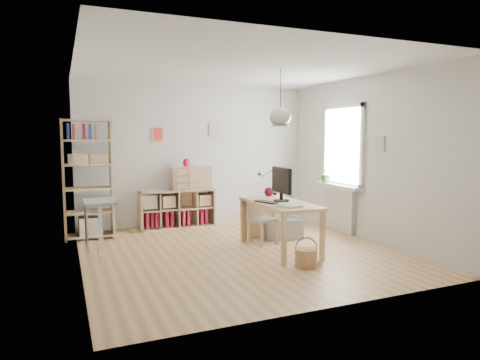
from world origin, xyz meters
name	(u,v)px	position (x,y,z in m)	size (l,w,h in m)	color
ground	(242,252)	(0.00, 0.00, 0.00)	(4.50, 4.50, 0.00)	tan
room_shell	(280,117)	(0.55, -0.15, 2.00)	(4.50, 4.50, 4.50)	silver
window_unit	(343,146)	(2.23, 0.60, 1.55)	(0.07, 1.16, 1.46)	white
radiator	(340,209)	(2.19, 0.60, 0.40)	(0.10, 0.80, 0.80)	silver
windowsill	(338,186)	(2.14, 0.60, 0.83)	(0.22, 1.20, 0.06)	silver
desk	(279,208)	(0.55, -0.15, 0.66)	(0.70, 1.50, 0.75)	#E2C182
cube_shelf	(176,212)	(-0.47, 2.08, 0.30)	(1.40, 0.38, 0.72)	beige
tall_bookshelf	(87,174)	(-2.04, 1.80, 1.09)	(0.80, 0.38, 2.00)	#E2C182
side_table	(95,214)	(-2.04, 0.35, 0.67)	(0.40, 0.55, 0.85)	#98989A
chair	(260,217)	(0.48, 0.36, 0.43)	(0.46, 0.46, 0.75)	#98989A
wicker_basket	(306,257)	(0.51, -0.99, 0.13)	(0.29, 0.29, 0.41)	#AA7D4C
storage_chest	(280,224)	(1.00, 0.64, 0.23)	(0.80, 0.86, 0.69)	#B6B7B2
monitor	(281,182)	(0.60, -0.11, 1.03)	(0.23, 0.58, 0.51)	black
keyboard	(266,202)	(0.33, -0.14, 0.76)	(0.14, 0.38, 0.02)	black
task_lamp	(266,179)	(0.64, 0.47, 1.02)	(0.37, 0.14, 0.40)	black
yarn_ball	(269,192)	(0.64, 0.38, 0.82)	(0.15, 0.15, 0.15)	#480916
paper_tray	(290,206)	(0.47, -0.60, 0.77)	(0.24, 0.30, 0.03)	silver
drawer_chest	(192,178)	(-0.16, 2.04, 0.93)	(0.74, 0.34, 0.42)	beige
red_vase	(187,163)	(-0.26, 2.04, 1.23)	(0.14, 0.14, 0.17)	#AD0E28
potted_plant	(326,174)	(2.12, 0.95, 1.02)	(0.29, 0.25, 0.32)	#235921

